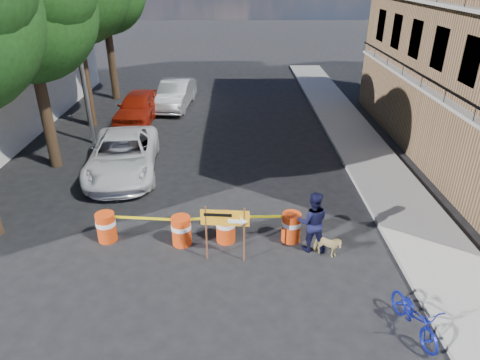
{
  "coord_description": "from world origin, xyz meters",
  "views": [
    {
      "loc": [
        0.53,
        -9.06,
        7.33
      ],
      "look_at": [
        0.68,
        2.99,
        1.3
      ],
      "focal_mm": 32.0,
      "sensor_mm": 36.0,
      "label": 1
    }
  ],
  "objects_px": {
    "dog": "(327,246)",
    "suv_white": "(123,155)",
    "pedestrian": "(313,222)",
    "barrel_far_left": "(106,226)",
    "barrel_mid_left": "(181,230)",
    "barrel_mid_right": "(226,227)",
    "sedan_red": "(138,107)",
    "bicycle": "(418,301)",
    "detour_sign": "(231,223)",
    "barrel_far_right": "(291,226)",
    "sedan_silver": "(175,94)"
  },
  "relations": [
    {
      "from": "barrel_mid_right",
      "to": "barrel_far_right",
      "type": "distance_m",
      "value": 1.93
    },
    {
      "from": "barrel_mid_left",
      "to": "suv_white",
      "type": "relative_size",
      "value": 0.16
    },
    {
      "from": "barrel_far_right",
      "to": "sedan_red",
      "type": "xyz_separation_m",
      "value": [
        -6.68,
        11.11,
        0.31
      ]
    },
    {
      "from": "barrel_far_left",
      "to": "bicycle",
      "type": "distance_m",
      "value": 8.59
    },
    {
      "from": "dog",
      "to": "barrel_mid_left",
      "type": "bearing_deg",
      "value": 104.99
    },
    {
      "from": "pedestrian",
      "to": "suv_white",
      "type": "relative_size",
      "value": 0.34
    },
    {
      "from": "pedestrian",
      "to": "dog",
      "type": "relative_size",
      "value": 2.26
    },
    {
      "from": "pedestrian",
      "to": "sedan_silver",
      "type": "distance_m",
      "value": 15.08
    },
    {
      "from": "barrel_mid_left",
      "to": "dog",
      "type": "xyz_separation_m",
      "value": [
        4.13,
        -0.65,
        -0.13
      ]
    },
    {
      "from": "barrel_far_right",
      "to": "pedestrian",
      "type": "relative_size",
      "value": 0.49
    },
    {
      "from": "barrel_mid_right",
      "to": "barrel_far_right",
      "type": "height_order",
      "value": "same"
    },
    {
      "from": "pedestrian",
      "to": "dog",
      "type": "distance_m",
      "value": 0.78
    },
    {
      "from": "suv_white",
      "to": "barrel_mid_right",
      "type": "bearing_deg",
      "value": -55.97
    },
    {
      "from": "bicycle",
      "to": "detour_sign",
      "type": "bearing_deg",
      "value": 135.08
    },
    {
      "from": "barrel_far_left",
      "to": "barrel_mid_right",
      "type": "xyz_separation_m",
      "value": [
        3.53,
        -0.08,
        0.0
      ]
    },
    {
      "from": "barrel_mid_right",
      "to": "suv_white",
      "type": "relative_size",
      "value": 0.16
    },
    {
      "from": "detour_sign",
      "to": "pedestrian",
      "type": "bearing_deg",
      "value": 17.41
    },
    {
      "from": "barrel_far_left",
      "to": "dog",
      "type": "height_order",
      "value": "barrel_far_left"
    },
    {
      "from": "barrel_far_left",
      "to": "barrel_mid_right",
      "type": "bearing_deg",
      "value": -1.31
    },
    {
      "from": "barrel_far_left",
      "to": "sedan_silver",
      "type": "xyz_separation_m",
      "value": [
        0.41,
        13.49,
        0.3
      ]
    },
    {
      "from": "bicycle",
      "to": "sedan_silver",
      "type": "bearing_deg",
      "value": 101.34
    },
    {
      "from": "barrel_far_right",
      "to": "dog",
      "type": "bearing_deg",
      "value": -41.35
    },
    {
      "from": "barrel_mid_right",
      "to": "bicycle",
      "type": "xyz_separation_m",
      "value": [
        4.23,
        -3.59,
        0.41
      ]
    },
    {
      "from": "dog",
      "to": "suv_white",
      "type": "height_order",
      "value": "suv_white"
    },
    {
      "from": "bicycle",
      "to": "sedan_silver",
      "type": "distance_m",
      "value": 18.67
    },
    {
      "from": "barrel_mid_right",
      "to": "dog",
      "type": "bearing_deg",
      "value": -15.49
    },
    {
      "from": "barrel_mid_right",
      "to": "bicycle",
      "type": "distance_m",
      "value": 5.56
    },
    {
      "from": "pedestrian",
      "to": "sedan_red",
      "type": "relative_size",
      "value": 0.4
    },
    {
      "from": "barrel_mid_left",
      "to": "sedan_silver",
      "type": "height_order",
      "value": "sedan_silver"
    },
    {
      "from": "barrel_far_left",
      "to": "bicycle",
      "type": "bearing_deg",
      "value": -25.35
    },
    {
      "from": "bicycle",
      "to": "suv_white",
      "type": "xyz_separation_m",
      "value": [
        -8.31,
        8.35,
        -0.12
      ]
    },
    {
      "from": "detour_sign",
      "to": "suv_white",
      "type": "xyz_separation_m",
      "value": [
        -4.25,
        5.7,
        -0.47
      ]
    },
    {
      "from": "detour_sign",
      "to": "pedestrian",
      "type": "xyz_separation_m",
      "value": [
        2.29,
        0.5,
        -0.31
      ]
    },
    {
      "from": "bicycle",
      "to": "barrel_mid_right",
      "type": "bearing_deg",
      "value": 127.81
    },
    {
      "from": "barrel_far_left",
      "to": "barrel_mid_left",
      "type": "height_order",
      "value": "same"
    },
    {
      "from": "sedan_silver",
      "to": "barrel_far_left",
      "type": "bearing_deg",
      "value": -85.66
    },
    {
      "from": "dog",
      "to": "sedan_silver",
      "type": "bearing_deg",
      "value": 46.45
    },
    {
      "from": "pedestrian",
      "to": "barrel_far_left",
      "type": "bearing_deg",
      "value": 0.52
    },
    {
      "from": "suv_white",
      "to": "sedan_silver",
      "type": "xyz_separation_m",
      "value": [
        0.97,
        8.81,
        0.01
      ]
    },
    {
      "from": "barrel_mid_right",
      "to": "dog",
      "type": "relative_size",
      "value": 1.11
    },
    {
      "from": "barrel_far_right",
      "to": "pedestrian",
      "type": "distance_m",
      "value": 0.83
    },
    {
      "from": "barrel_mid_left",
      "to": "detour_sign",
      "type": "bearing_deg",
      "value": -28.97
    },
    {
      "from": "detour_sign",
      "to": "sedan_silver",
      "type": "height_order",
      "value": "detour_sign"
    },
    {
      "from": "barrel_mid_right",
      "to": "sedan_red",
      "type": "xyz_separation_m",
      "value": [
        -4.75,
        11.13,
        0.31
      ]
    },
    {
      "from": "sedan_red",
      "to": "sedan_silver",
      "type": "height_order",
      "value": "sedan_red"
    },
    {
      "from": "detour_sign",
      "to": "bicycle",
      "type": "height_order",
      "value": "bicycle"
    },
    {
      "from": "suv_white",
      "to": "barrel_mid_left",
      "type": "bearing_deg",
      "value": -66.89
    },
    {
      "from": "sedan_silver",
      "to": "barrel_far_right",
      "type": "bearing_deg",
      "value": -63.49
    },
    {
      "from": "sedan_red",
      "to": "barrel_far_right",
      "type": "bearing_deg",
      "value": -55.7
    },
    {
      "from": "detour_sign",
      "to": "pedestrian",
      "type": "relative_size",
      "value": 0.92
    }
  ]
}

